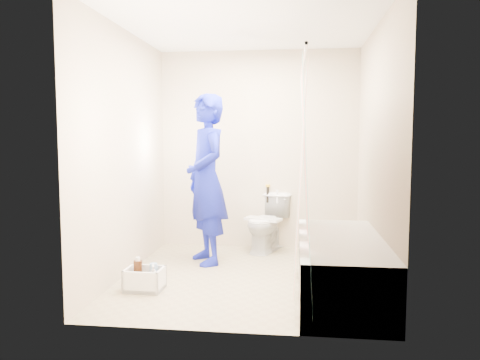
# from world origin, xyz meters

# --- Properties ---
(floor) EXTENTS (2.60, 2.60, 0.00)m
(floor) POSITION_xyz_m (0.00, 0.00, 0.00)
(floor) COLOR tan
(floor) RESTS_ON ground
(ceiling) EXTENTS (2.40, 2.60, 0.02)m
(ceiling) POSITION_xyz_m (0.00, 0.00, 2.40)
(ceiling) COLOR white
(ceiling) RESTS_ON wall_back
(wall_back) EXTENTS (2.40, 0.02, 2.40)m
(wall_back) POSITION_xyz_m (0.00, 1.30, 1.20)
(wall_back) COLOR #BEB492
(wall_back) RESTS_ON ground
(wall_front) EXTENTS (2.40, 0.02, 2.40)m
(wall_front) POSITION_xyz_m (0.00, -1.30, 1.20)
(wall_front) COLOR #BEB492
(wall_front) RESTS_ON ground
(wall_left) EXTENTS (0.02, 2.60, 2.40)m
(wall_left) POSITION_xyz_m (-1.20, 0.00, 1.20)
(wall_left) COLOR #BEB492
(wall_left) RESTS_ON ground
(wall_right) EXTENTS (0.02, 2.60, 2.40)m
(wall_right) POSITION_xyz_m (1.20, 0.00, 1.20)
(wall_right) COLOR #BEB492
(wall_right) RESTS_ON ground
(bathtub) EXTENTS (0.70, 1.75, 0.50)m
(bathtub) POSITION_xyz_m (0.85, -0.43, 0.27)
(bathtub) COLOR white
(bathtub) RESTS_ON ground
(curtain_rod) EXTENTS (0.02, 1.90, 0.02)m
(curtain_rod) POSITION_xyz_m (0.52, -0.43, 1.95)
(curtain_rod) COLOR silver
(curtain_rod) RESTS_ON wall_back
(shower_curtain) EXTENTS (0.06, 1.75, 1.80)m
(shower_curtain) POSITION_xyz_m (0.52, -0.43, 1.02)
(shower_curtain) COLOR white
(shower_curtain) RESTS_ON curtain_rod
(toilet) EXTENTS (0.59, 0.76, 0.68)m
(toilet) POSITION_xyz_m (0.12, 1.08, 0.34)
(toilet) COLOR white
(toilet) RESTS_ON ground
(tank_lid) EXTENTS (0.46, 0.32, 0.03)m
(tank_lid) POSITION_xyz_m (0.08, 0.98, 0.40)
(tank_lid) COLOR white
(tank_lid) RESTS_ON toilet
(tank_internals) EXTENTS (0.16, 0.09, 0.22)m
(tank_internals) POSITION_xyz_m (0.15, 1.26, 0.67)
(tank_internals) COLOR black
(tank_internals) RESTS_ON toilet
(plumber) EXTENTS (0.71, 0.79, 1.82)m
(plumber) POSITION_xyz_m (-0.49, 0.49, 0.91)
(plumber) COLOR navy
(plumber) RESTS_ON ground
(cleaning_caddy) EXTENTS (0.33, 0.27, 0.25)m
(cleaning_caddy) POSITION_xyz_m (-0.86, -0.49, 0.09)
(cleaning_caddy) COLOR white
(cleaning_caddy) RESTS_ON ground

